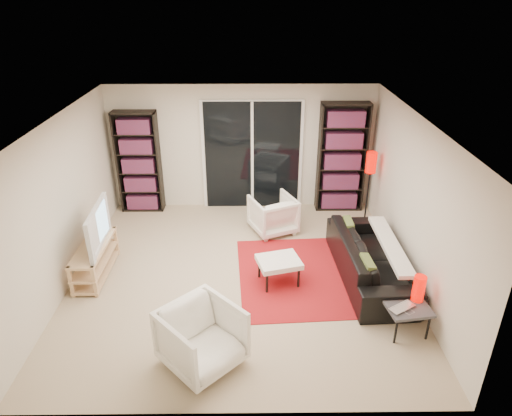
# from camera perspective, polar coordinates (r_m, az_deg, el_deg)

# --- Properties ---
(floor) EXTENTS (5.00, 5.00, 0.00)m
(floor) POSITION_cam_1_polar(r_m,az_deg,el_deg) (7.06, -2.03, -8.40)
(floor) COLOR #C8B891
(floor) RESTS_ON ground
(wall_back) EXTENTS (5.00, 0.02, 2.40)m
(wall_back) POSITION_cam_1_polar(r_m,az_deg,el_deg) (8.77, -1.80, 7.52)
(wall_back) COLOR beige
(wall_back) RESTS_ON ground
(wall_front) EXTENTS (5.00, 0.02, 2.40)m
(wall_front) POSITION_cam_1_polar(r_m,az_deg,el_deg) (4.34, -3.01, -14.08)
(wall_front) COLOR beige
(wall_front) RESTS_ON ground
(wall_left) EXTENTS (0.02, 5.00, 2.40)m
(wall_left) POSITION_cam_1_polar(r_m,az_deg,el_deg) (6.99, -23.15, 0.28)
(wall_left) COLOR beige
(wall_left) RESTS_ON ground
(wall_right) EXTENTS (0.02, 5.00, 2.40)m
(wall_right) POSITION_cam_1_polar(r_m,az_deg,el_deg) (6.85, 19.19, 0.48)
(wall_right) COLOR beige
(wall_right) RESTS_ON ground
(ceiling) EXTENTS (5.00, 5.00, 0.02)m
(ceiling) POSITION_cam_1_polar(r_m,az_deg,el_deg) (6.03, -2.39, 10.74)
(ceiling) COLOR white
(ceiling) RESTS_ON wall_back
(sliding_door) EXTENTS (1.92, 0.08, 2.16)m
(sliding_door) POSITION_cam_1_polar(r_m,az_deg,el_deg) (8.78, -0.48, 6.52)
(sliding_door) COLOR white
(sliding_door) RESTS_ON ground
(bookshelf_left) EXTENTS (0.80, 0.30, 1.95)m
(bookshelf_left) POSITION_cam_1_polar(r_m,az_deg,el_deg) (8.95, -14.44, 5.54)
(bookshelf_left) COLOR black
(bookshelf_left) RESTS_ON ground
(bookshelf_right) EXTENTS (0.90, 0.30, 2.10)m
(bookshelf_right) POSITION_cam_1_polar(r_m,az_deg,el_deg) (8.83, 10.69, 6.17)
(bookshelf_right) COLOR black
(bookshelf_right) RESTS_ON ground
(tv_stand) EXTENTS (0.39, 1.22, 0.50)m
(tv_stand) POSITION_cam_1_polar(r_m,az_deg,el_deg) (7.36, -19.47, -6.05)
(tv_stand) COLOR #DFBC84
(tv_stand) RESTS_ON floor
(tv) EXTENTS (0.21, 1.11, 0.63)m
(tv) POSITION_cam_1_polar(r_m,az_deg,el_deg) (7.09, -19.97, -2.25)
(tv) COLOR black
(tv) RESTS_ON tv_stand
(rug) EXTENTS (1.73, 2.26, 0.01)m
(rug) POSITION_cam_1_polar(r_m,az_deg,el_deg) (7.06, 4.51, -8.38)
(rug) COLOR #A71519
(rug) RESTS_ON floor
(sofa) EXTENTS (0.98, 2.25, 0.65)m
(sofa) POSITION_cam_1_polar(r_m,az_deg,el_deg) (7.06, 14.07, -6.12)
(sofa) COLOR black
(sofa) RESTS_ON floor
(armchair_back) EXTENTS (0.95, 0.96, 0.67)m
(armchair_back) POSITION_cam_1_polar(r_m,az_deg,el_deg) (8.10, 2.14, -0.80)
(armchair_back) COLOR white
(armchair_back) RESTS_ON floor
(armchair_front) EXTENTS (1.15, 1.15, 0.75)m
(armchair_front) POSITION_cam_1_polar(r_m,az_deg,el_deg) (5.45, -6.78, -15.81)
(armchair_front) COLOR white
(armchair_front) RESTS_ON floor
(ottoman) EXTENTS (0.71, 0.63, 0.40)m
(ottoman) POSITION_cam_1_polar(r_m,az_deg,el_deg) (6.72, 2.87, -6.83)
(ottoman) COLOR white
(ottoman) RESTS_ON floor
(side_table) EXTENTS (0.60, 0.60, 0.40)m
(side_table) POSITION_cam_1_polar(r_m,az_deg,el_deg) (6.16, 18.28, -11.68)
(side_table) COLOR #404044
(side_table) RESTS_ON floor
(laptop) EXTENTS (0.41, 0.37, 0.03)m
(laptop) POSITION_cam_1_polar(r_m,az_deg,el_deg) (6.02, 18.15, -12.00)
(laptop) COLOR silver
(laptop) RESTS_ON side_table
(table_lamp) EXTENTS (0.15, 0.15, 0.35)m
(table_lamp) POSITION_cam_1_polar(r_m,az_deg,el_deg) (6.16, 19.68, -9.43)
(table_lamp) COLOR #C50600
(table_lamp) RESTS_ON side_table
(floor_lamp) EXTENTS (0.21, 0.21, 1.38)m
(floor_lamp) POSITION_cam_1_polar(r_m,az_deg,el_deg) (8.35, 14.11, 4.65)
(floor_lamp) COLOR black
(floor_lamp) RESTS_ON floor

